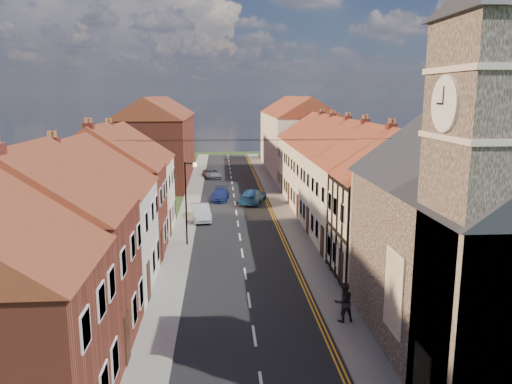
% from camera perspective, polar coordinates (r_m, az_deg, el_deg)
% --- Properties ---
extents(road, '(7.00, 90.00, 0.02)m').
position_cam_1_polar(road, '(46.19, -2.26, -2.37)').
color(road, black).
rests_on(road, ground).
extents(pavement_left, '(1.80, 90.00, 0.12)m').
position_cam_1_polar(pavement_left, '(46.25, -7.72, -2.39)').
color(pavement_left, '#A19C92').
rests_on(pavement_left, ground).
extents(pavement_right, '(1.80, 90.00, 0.12)m').
position_cam_1_polar(pavement_right, '(46.52, 3.17, -2.22)').
color(pavement_right, '#A19C92').
rests_on(pavement_right, ground).
extents(church, '(11.25, 14.25, 15.20)m').
position_cam_1_polar(church, '(21.74, 25.81, -3.06)').
color(church, '#2B221E').
rests_on(church, ground).
extents(cottage_r_tudor, '(8.30, 5.20, 9.00)m').
position_cam_1_polar(cottage_r_tudor, '(30.26, 16.67, -1.40)').
color(cottage_r_tudor, white).
rests_on(cottage_r_tudor, ground).
extents(cottage_r_white_near, '(8.30, 6.00, 9.00)m').
position_cam_1_polar(cottage_r_white_near, '(35.26, 13.65, 0.50)').
color(cottage_r_white_near, white).
rests_on(cottage_r_white_near, ground).
extents(cottage_r_cream_mid, '(8.30, 5.20, 9.00)m').
position_cam_1_polar(cottage_r_cream_mid, '(40.36, 11.34, 1.92)').
color(cottage_r_cream_mid, white).
rests_on(cottage_r_cream_mid, ground).
extents(cottage_r_pink, '(8.30, 6.00, 9.00)m').
position_cam_1_polar(cottage_r_pink, '(45.52, 9.54, 3.00)').
color(cottage_r_pink, '#FFE7C9').
rests_on(cottage_r_pink, ground).
extents(cottage_r_white_far, '(8.30, 5.20, 9.00)m').
position_cam_1_polar(cottage_r_white_far, '(50.74, 8.11, 3.87)').
color(cottage_r_white_far, '#FFE7C9').
rests_on(cottage_r_white_far, ground).
extents(cottage_r_cream_far, '(8.30, 6.00, 9.00)m').
position_cam_1_polar(cottage_r_cream_far, '(55.99, 6.95, 4.57)').
color(cottage_r_cream_far, white).
rests_on(cottage_r_cream_far, ground).
extents(cottage_l_cream, '(8.30, 6.30, 9.10)m').
position_cam_1_polar(cottage_l_cream, '(22.77, -24.30, -5.85)').
color(cottage_l_cream, brown).
rests_on(cottage_l_cream, ground).
extents(cottage_l_white, '(8.30, 6.90, 8.80)m').
position_cam_1_polar(cottage_l_white, '(28.69, -19.96, -2.48)').
color(cottage_l_white, '#B0ADA6').
rests_on(cottage_l_white, ground).
extents(cottage_l_brick_mid, '(8.30, 5.70, 9.10)m').
position_cam_1_polar(cottage_l_brick_mid, '(34.43, -17.28, 0.15)').
color(cottage_l_brick_mid, brown).
rests_on(cottage_l_brick_mid, ground).
extents(cottage_l_pink, '(8.30, 6.30, 8.80)m').
position_cam_1_polar(cottage_l_pink, '(40.04, -15.43, 1.50)').
color(cottage_l_pink, '#FFE7C9').
rests_on(cottage_l_pink, ground).
extents(block_right_far, '(8.30, 24.20, 10.50)m').
position_cam_1_polar(block_right_far, '(70.92, 4.59, 6.65)').
color(block_right_far, white).
rests_on(block_right_far, ground).
extents(block_left_far, '(8.30, 24.20, 10.50)m').
position_cam_1_polar(block_left_far, '(65.59, -11.09, 6.12)').
color(block_left_far, brown).
rests_on(block_left_far, ground).
extents(lamppost, '(0.88, 0.15, 6.00)m').
position_cam_1_polar(lamppost, '(35.71, -7.88, -0.69)').
color(lamppost, black).
rests_on(lamppost, pavement_left).
extents(car_mid, '(2.09, 4.46, 1.41)m').
position_cam_1_polar(car_mid, '(43.58, -6.37, -2.32)').
color(car_mid, '#BABEC2').
rests_on(car_mid, ground).
extents(car_far, '(2.15, 4.27, 1.19)m').
position_cam_1_polar(car_far, '(51.52, -4.14, -0.31)').
color(car_far, navy).
rests_on(car_far, ground).
extents(car_distant, '(2.74, 4.52, 1.17)m').
position_cam_1_polar(car_distant, '(65.69, -5.06, 2.15)').
color(car_distant, '#989A9F').
rests_on(car_distant, ground).
extents(pedestrian_right, '(1.05, 0.88, 1.93)m').
position_cam_1_polar(pedestrian_right, '(24.59, 9.99, -12.28)').
color(pedestrian_right, black).
rests_on(pedestrian_right, pavement_right).
extents(car_far_b, '(3.39, 5.34, 1.44)m').
position_cam_1_polar(car_far_b, '(50.02, -0.37, -0.48)').
color(car_far_b, navy).
rests_on(car_far_b, ground).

